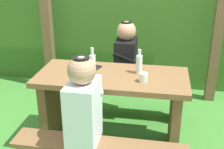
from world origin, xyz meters
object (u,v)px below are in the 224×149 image
Objects in this scene: picnic_table at (112,99)px; bottle_left at (139,64)px; cell_phone at (96,68)px; person_black_coat at (126,56)px; bench_far at (121,92)px; drinking_glass at (143,77)px; person_white_shirt at (83,105)px; bottle_right at (92,63)px.

bottle_left is (0.24, 0.08, 0.35)m from picnic_table.
person_black_coat is at bearing 78.74° from cell_phone.
bench_far is 17.28× the size of drinking_glass.
person_white_shirt is 2.99× the size of bottle_right.
cell_phone is at bearing 95.44° from person_white_shirt.
bottle_right reaches higher than cell_phone.
cell_phone is (-0.48, 0.24, -0.04)m from drinking_glass.
bench_far is 5.82× the size of bottle_right.
person_white_shirt is 3.11× the size of bottle_left.
picnic_table is at bearing 160.03° from drinking_glass.
bottle_left is at bearing -69.58° from person_black_coat.
cell_phone is (-0.18, 0.13, 0.26)m from picnic_table.
person_black_coat is 2.99× the size of bottle_right.
picnic_table is 6.06× the size of bottle_left.
drinking_glass is 0.54m from cell_phone.
cell_phone is (0.01, 0.10, -0.09)m from bottle_right.
bench_far is at bearing 71.21° from bottle_right.
picnic_table is 0.64m from person_black_coat.
person_black_coat is 0.52m from cell_phone.
cell_phone is (-0.23, -0.46, 0.02)m from person_black_coat.
person_black_coat reaches higher than drinking_glass.
person_white_shirt is at bearing -82.95° from bottle_right.
bottle_left is at bearing 62.20° from person_white_shirt.
picnic_table is at bearing -161.09° from bottle_left.
bottle_right is at bearing -113.48° from person_black_coat.
person_black_coat is at bearing 82.01° from person_white_shirt.
bench_far is 0.69m from cell_phone.
drinking_glass reaches higher than picnic_table.
picnic_table is 0.65m from person_white_shirt.
person_white_shirt is (-0.11, -0.59, 0.24)m from picnic_table.
cell_phone is (-0.42, 0.05, -0.09)m from bottle_left.
picnic_table is at bearing -94.98° from person_black_coat.
bench_far is at bearing 84.19° from cell_phone.
bottle_right is 1.72× the size of cell_phone.
picnic_table is 0.34m from cell_phone.
bottle_right is at bearing 164.02° from drinking_glass.
person_white_shirt is 8.88× the size of drinking_glass.
person_black_coat is (0.05, -0.00, 0.45)m from bench_far.
bench_far is 1.27m from person_white_shirt.
person_white_shirt is at bearing -117.80° from bottle_left.
cell_phone is at bearing 153.71° from drinking_glass.
picnic_table is 0.40m from bottle_right.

